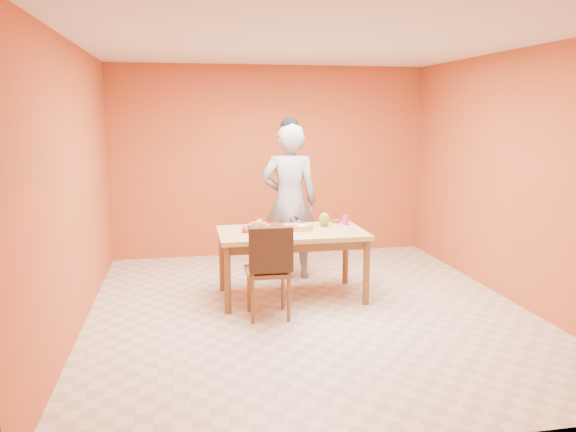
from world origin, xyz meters
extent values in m
plane|color=silver|center=(0.00, 0.00, 0.00)|extent=(5.00, 5.00, 0.00)
plane|color=silver|center=(0.00, 0.00, 2.70)|extent=(5.00, 5.00, 0.00)
plane|color=#D04C30|center=(0.00, 2.50, 1.35)|extent=(4.50, 0.00, 4.50)
plane|color=#D04C30|center=(-2.25, 0.00, 1.35)|extent=(0.00, 5.00, 5.00)
plane|color=#D04C30|center=(2.25, 0.00, 1.35)|extent=(0.00, 5.00, 5.00)
cube|color=tan|center=(-0.10, 0.45, 0.73)|extent=(1.60, 0.90, 0.05)
cube|color=brown|center=(-0.10, 0.45, 0.66)|extent=(1.48, 0.78, 0.10)
cylinder|color=brown|center=(-0.84, 0.06, 0.35)|extent=(0.07, 0.07, 0.71)
cylinder|color=brown|center=(-0.84, 0.84, 0.35)|extent=(0.07, 0.07, 0.71)
cylinder|color=brown|center=(0.64, 0.06, 0.35)|extent=(0.07, 0.07, 0.71)
cylinder|color=brown|center=(0.64, 0.84, 0.35)|extent=(0.07, 0.07, 0.71)
imported|color=gray|center=(0.03, 1.24, 0.96)|extent=(0.75, 0.55, 1.91)
cube|color=maroon|center=(-0.47, 0.55, 0.77)|extent=(0.35, 0.35, 0.02)
cylinder|color=maroon|center=(-0.24, 0.79, 0.77)|extent=(0.25, 0.25, 0.01)
cylinder|color=white|center=(0.00, 0.39, 0.77)|extent=(0.33, 0.33, 0.01)
cylinder|color=gold|center=(0.00, 0.39, 0.80)|extent=(0.28, 0.28, 0.06)
cube|color=white|center=(0.01, 0.57, 0.84)|extent=(0.07, 0.27, 0.01)
ellipsoid|color=olive|center=(0.32, 0.62, 0.84)|extent=(0.14, 0.12, 0.16)
cylinder|color=#CA1E7D|center=(0.58, 0.67, 0.81)|extent=(0.09, 0.09, 0.11)
cylinder|color=#32170D|center=(0.50, 0.80, 0.78)|extent=(0.13, 0.13, 0.03)
camera|label=1|loc=(-1.25, -5.46, 2.02)|focal=35.00mm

